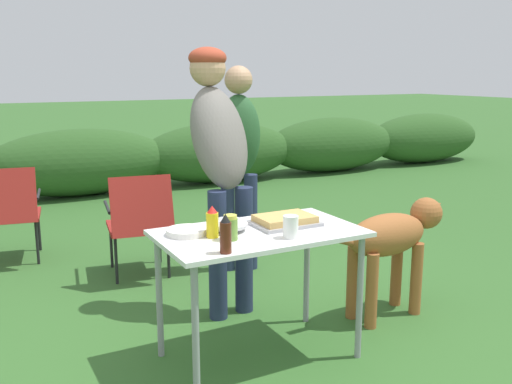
{
  "coord_description": "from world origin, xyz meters",
  "views": [
    {
      "loc": [
        -1.42,
        -2.63,
        1.59
      ],
      "look_at": [
        0.13,
        0.29,
        0.89
      ],
      "focal_mm": 40.0,
      "sensor_mm": 36.0,
      "label": 1
    }
  ],
  "objects_px": {
    "mixing_bowl": "(229,224)",
    "dog": "(393,239)",
    "standing_person_in_dark_puffer": "(219,148)",
    "standing_person_with_beanie": "(239,149)",
    "folding_table": "(259,245)",
    "camp_chair_green_behind_table": "(9,209)",
    "paper_cup_stack": "(291,227)",
    "bbq_sauce_bottle": "(226,234)",
    "camp_chair_near_hedge": "(140,220)",
    "food_tray": "(285,221)",
    "mustard_bottle": "(212,222)",
    "plate_stack": "(187,232)",
    "relish_jar": "(230,228)"
  },
  "relations": [
    {
      "from": "folding_table",
      "to": "paper_cup_stack",
      "type": "distance_m",
      "value": 0.25
    },
    {
      "from": "standing_person_in_dark_puffer",
      "to": "standing_person_with_beanie",
      "type": "height_order",
      "value": "standing_person_in_dark_puffer"
    },
    {
      "from": "mixing_bowl",
      "to": "dog",
      "type": "relative_size",
      "value": 0.22
    },
    {
      "from": "camp_chair_near_hedge",
      "to": "mustard_bottle",
      "type": "bearing_deg",
      "value": -83.5
    },
    {
      "from": "standing_person_with_beanie",
      "to": "dog",
      "type": "height_order",
      "value": "standing_person_with_beanie"
    },
    {
      "from": "food_tray",
      "to": "standing_person_in_dark_puffer",
      "type": "relative_size",
      "value": 0.21
    },
    {
      "from": "folding_table",
      "to": "food_tray",
      "type": "distance_m",
      "value": 0.22
    },
    {
      "from": "bbq_sauce_bottle",
      "to": "food_tray",
      "type": "bearing_deg",
      "value": 30.81
    },
    {
      "from": "food_tray",
      "to": "dog",
      "type": "xyz_separation_m",
      "value": [
        0.87,
        0.07,
        -0.24
      ]
    },
    {
      "from": "folding_table",
      "to": "mixing_bowl",
      "type": "distance_m",
      "value": 0.2
    },
    {
      "from": "paper_cup_stack",
      "to": "standing_person_in_dark_puffer",
      "type": "relative_size",
      "value": 0.07
    },
    {
      "from": "mixing_bowl",
      "to": "standing_person_with_beanie",
      "type": "distance_m",
      "value": 1.49
    },
    {
      "from": "paper_cup_stack",
      "to": "standing_person_with_beanie",
      "type": "bearing_deg",
      "value": 73.12
    },
    {
      "from": "paper_cup_stack",
      "to": "dog",
      "type": "bearing_deg",
      "value": 17.18
    },
    {
      "from": "food_tray",
      "to": "mustard_bottle",
      "type": "height_order",
      "value": "mustard_bottle"
    },
    {
      "from": "mixing_bowl",
      "to": "bbq_sauce_bottle",
      "type": "relative_size",
      "value": 1.09
    },
    {
      "from": "mixing_bowl",
      "to": "standing_person_with_beanie",
      "type": "bearing_deg",
      "value": 61.52
    },
    {
      "from": "paper_cup_stack",
      "to": "camp_chair_green_behind_table",
      "type": "height_order",
      "value": "paper_cup_stack"
    },
    {
      "from": "paper_cup_stack",
      "to": "dog",
      "type": "height_order",
      "value": "paper_cup_stack"
    },
    {
      "from": "paper_cup_stack",
      "to": "bbq_sauce_bottle",
      "type": "height_order",
      "value": "bbq_sauce_bottle"
    },
    {
      "from": "food_tray",
      "to": "relish_jar",
      "type": "distance_m",
      "value": 0.41
    },
    {
      "from": "bbq_sauce_bottle",
      "to": "mustard_bottle",
      "type": "bearing_deg",
      "value": 79.51
    },
    {
      "from": "folding_table",
      "to": "plate_stack",
      "type": "height_order",
      "value": "plate_stack"
    },
    {
      "from": "folding_table",
      "to": "mixing_bowl",
      "type": "xyz_separation_m",
      "value": [
        -0.14,
        0.08,
        0.11
      ]
    },
    {
      "from": "mustard_bottle",
      "to": "dog",
      "type": "relative_size",
      "value": 0.17
    },
    {
      "from": "folding_table",
      "to": "standing_person_with_beanie",
      "type": "bearing_deg",
      "value": 67.93
    },
    {
      "from": "standing_person_with_beanie",
      "to": "camp_chair_green_behind_table",
      "type": "relative_size",
      "value": 1.97
    },
    {
      "from": "food_tray",
      "to": "camp_chair_green_behind_table",
      "type": "xyz_separation_m",
      "value": [
        -1.26,
        2.36,
        -0.3
      ]
    },
    {
      "from": "mixing_bowl",
      "to": "camp_chair_green_behind_table",
      "type": "xyz_separation_m",
      "value": [
        -0.93,
        2.32,
        -0.31
      ]
    },
    {
      "from": "folding_table",
      "to": "dog",
      "type": "xyz_separation_m",
      "value": [
        1.05,
        0.11,
        -0.14
      ]
    },
    {
      "from": "mixing_bowl",
      "to": "relish_jar",
      "type": "bearing_deg",
      "value": -112.38
    },
    {
      "from": "camp_chair_green_behind_table",
      "to": "camp_chair_near_hedge",
      "type": "height_order",
      "value": "same"
    },
    {
      "from": "relish_jar",
      "to": "camp_chair_green_behind_table",
      "type": "distance_m",
      "value": 2.64
    },
    {
      "from": "folding_table",
      "to": "bbq_sauce_bottle",
      "type": "bearing_deg",
      "value": -140.9
    },
    {
      "from": "food_tray",
      "to": "dog",
      "type": "bearing_deg",
      "value": 4.55
    },
    {
      "from": "standing_person_with_beanie",
      "to": "mustard_bottle",
      "type": "bearing_deg",
      "value": -102.79
    },
    {
      "from": "folding_table",
      "to": "standing_person_with_beanie",
      "type": "distance_m",
      "value": 1.53
    },
    {
      "from": "mustard_bottle",
      "to": "standing_person_with_beanie",
      "type": "relative_size",
      "value": 0.1
    },
    {
      "from": "paper_cup_stack",
      "to": "mustard_bottle",
      "type": "distance_m",
      "value": 0.41
    },
    {
      "from": "mixing_bowl",
      "to": "paper_cup_stack",
      "type": "distance_m",
      "value": 0.36
    },
    {
      "from": "standing_person_in_dark_puffer",
      "to": "standing_person_with_beanie",
      "type": "xyz_separation_m",
      "value": [
        0.46,
        0.66,
        -0.11
      ]
    },
    {
      "from": "paper_cup_stack",
      "to": "camp_chair_near_hedge",
      "type": "height_order",
      "value": "paper_cup_stack"
    },
    {
      "from": "relish_jar",
      "to": "standing_person_with_beanie",
      "type": "xyz_separation_m",
      "value": [
        0.77,
        1.46,
        0.19
      ]
    },
    {
      "from": "standing_person_in_dark_puffer",
      "to": "camp_chair_green_behind_table",
      "type": "xyz_separation_m",
      "value": [
        -1.17,
        1.68,
        -0.64
      ]
    },
    {
      "from": "paper_cup_stack",
      "to": "camp_chair_green_behind_table",
      "type": "distance_m",
      "value": 2.86
    },
    {
      "from": "food_tray",
      "to": "camp_chair_green_behind_table",
      "type": "relative_size",
      "value": 0.43
    },
    {
      "from": "food_tray",
      "to": "standing_person_with_beanie",
      "type": "bearing_deg",
      "value": 74.41
    },
    {
      "from": "bbq_sauce_bottle",
      "to": "camp_chair_near_hedge",
      "type": "bearing_deg",
      "value": 86.47
    },
    {
      "from": "mustard_bottle",
      "to": "standing_person_in_dark_puffer",
      "type": "xyz_separation_m",
      "value": [
        0.37,
        0.71,
        0.28
      ]
    },
    {
      "from": "plate_stack",
      "to": "paper_cup_stack",
      "type": "relative_size",
      "value": 1.85
    }
  ]
}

